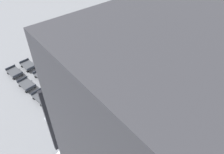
{
  "coord_description": "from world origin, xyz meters",
  "views": [
    {
      "loc": [
        23.69,
        -23.83,
        22.77
      ],
      "look_at": [
        5.66,
        -9.2,
        2.83
      ],
      "focal_mm": 35.0,
      "sensor_mm": 36.0,
      "label": 1
    }
  ],
  "objects_px": {
    "airplane": "(182,88)",
    "baggage_dolly_row_near_col_a": "(15,72)",
    "baggage_dolly_row_mid_a_col_b": "(43,75)",
    "baggage_dolly_row_mid_b_col_a": "(41,58)",
    "baggage_dolly_row_near_col_c": "(41,97)",
    "baggage_dolly_row_near_col_d": "(59,114)",
    "baggage_dolly_row_near_col_b": "(27,85)",
    "baggage_dolly_row_mid_b_col_c": "(72,80)",
    "baggage_dolly_row_mid_a_col_d": "(76,102)",
    "baggage_dolly_row_mid_b_col_d": "(90,91)",
    "baggage_dolly_row_mid_b_col_b": "(57,68)",
    "baggage_dolly_row_mid_a_col_a": "(28,65)",
    "baggage_dolly_row_mid_a_col_c": "(59,88)"
  },
  "relations": [
    {
      "from": "baggage_dolly_row_near_col_a",
      "to": "baggage_dolly_row_mid_a_col_c",
      "type": "xyz_separation_m",
      "value": [
        7.72,
        3.74,
        0.0
      ]
    },
    {
      "from": "baggage_dolly_row_near_col_b",
      "to": "baggage_dolly_row_mid_a_col_b",
      "type": "height_order",
      "value": "same"
    },
    {
      "from": "baggage_dolly_row_near_col_d",
      "to": "baggage_dolly_row_near_col_b",
      "type": "bearing_deg",
      "value": -172.84
    },
    {
      "from": "baggage_dolly_row_mid_a_col_d",
      "to": "baggage_dolly_row_mid_b_col_c",
      "type": "xyz_separation_m",
      "value": [
        -4.44,
        2.0,
        0.0
      ]
    },
    {
      "from": "baggage_dolly_row_mid_a_col_a",
      "to": "baggage_dolly_row_mid_a_col_b",
      "type": "bearing_deg",
      "value": 10.23
    },
    {
      "from": "baggage_dolly_row_near_col_d",
      "to": "baggage_dolly_row_mid_a_col_c",
      "type": "xyz_separation_m",
      "value": [
        -4.41,
        2.37,
        0.0
      ]
    },
    {
      "from": "baggage_dolly_row_near_col_c",
      "to": "baggage_dolly_row_mid_a_col_a",
      "type": "bearing_deg",
      "value": 169.58
    },
    {
      "from": "baggage_dolly_row_near_col_b",
      "to": "baggage_dolly_row_mid_b_col_c",
      "type": "xyz_separation_m",
      "value": [
        3.29,
        5.86,
        0.0
      ]
    },
    {
      "from": "baggage_dolly_row_near_col_b",
      "to": "baggage_dolly_row_near_col_c",
      "type": "distance_m",
      "value": 3.9
    },
    {
      "from": "baggage_dolly_row_near_col_b",
      "to": "baggage_dolly_row_mid_a_col_a",
      "type": "xyz_separation_m",
      "value": [
        -4.44,
        2.08,
        0.0
      ]
    },
    {
      "from": "baggage_dolly_row_mid_a_col_d",
      "to": "baggage_dolly_row_mid_b_col_b",
      "type": "xyz_separation_m",
      "value": [
        -8.48,
        1.66,
        0.0
      ]
    },
    {
      "from": "baggage_dolly_row_near_col_d",
      "to": "baggage_dolly_row_mid_a_col_b",
      "type": "height_order",
      "value": "same"
    },
    {
      "from": "airplane",
      "to": "baggage_dolly_row_near_col_d",
      "type": "height_order",
      "value": "airplane"
    },
    {
      "from": "baggage_dolly_row_mid_b_col_c",
      "to": "baggage_dolly_row_mid_b_col_b",
      "type": "bearing_deg",
      "value": -175.25
    },
    {
      "from": "baggage_dolly_row_mid_a_col_a",
      "to": "baggage_dolly_row_mid_b_col_d",
      "type": "bearing_deg",
      "value": 21.29
    },
    {
      "from": "baggage_dolly_row_mid_a_col_a",
      "to": "baggage_dolly_row_mid_a_col_d",
      "type": "xyz_separation_m",
      "value": [
        12.17,
        1.78,
        0.0
      ]
    },
    {
      "from": "baggage_dolly_row_mid_a_col_b",
      "to": "baggage_dolly_row_mid_b_col_c",
      "type": "xyz_separation_m",
      "value": [
        3.8,
        3.07,
        0.0
      ]
    },
    {
      "from": "baggage_dolly_row_mid_b_col_d",
      "to": "baggage_dolly_row_near_col_c",
      "type": "bearing_deg",
      "value": -118.85
    },
    {
      "from": "baggage_dolly_row_mid_b_col_b",
      "to": "baggage_dolly_row_near_col_d",
      "type": "bearing_deg",
      "value": -27.13
    },
    {
      "from": "airplane",
      "to": "baggage_dolly_row_mid_b_col_a",
      "type": "xyz_separation_m",
      "value": [
        -21.83,
        -9.74,
        -3.02
      ]
    },
    {
      "from": "airplane",
      "to": "baggage_dolly_row_near_col_c",
      "type": "relative_size",
      "value": 10.91
    },
    {
      "from": "baggage_dolly_row_mid_a_col_b",
      "to": "baggage_dolly_row_mid_b_col_a",
      "type": "bearing_deg",
      "value": 156.55
    },
    {
      "from": "baggage_dolly_row_near_col_c",
      "to": "baggage_dolly_row_near_col_d",
      "type": "height_order",
      "value": "same"
    },
    {
      "from": "baggage_dolly_row_mid_a_col_d",
      "to": "baggage_dolly_row_mid_b_col_a",
      "type": "height_order",
      "value": "same"
    },
    {
      "from": "baggage_dolly_row_near_col_b",
      "to": "baggage_dolly_row_mid_b_col_a",
      "type": "height_order",
      "value": "same"
    },
    {
      "from": "baggage_dolly_row_mid_b_col_c",
      "to": "baggage_dolly_row_near_col_c",
      "type": "bearing_deg",
      "value": -83.95
    },
    {
      "from": "baggage_dolly_row_mid_b_col_d",
      "to": "baggage_dolly_row_near_col_b",
      "type": "bearing_deg",
      "value": -137.41
    },
    {
      "from": "baggage_dolly_row_near_col_a",
      "to": "baggage_dolly_row_mid_b_col_d",
      "type": "height_order",
      "value": "same"
    },
    {
      "from": "baggage_dolly_row_near_col_b",
      "to": "baggage_dolly_row_mid_b_col_c",
      "type": "relative_size",
      "value": 1.0
    },
    {
      "from": "airplane",
      "to": "baggage_dolly_row_mid_a_col_a",
      "type": "distance_m",
      "value": 24.77
    },
    {
      "from": "baggage_dolly_row_mid_b_col_b",
      "to": "airplane",
      "type": "bearing_deg",
      "value": 27.14
    },
    {
      "from": "baggage_dolly_row_mid_b_col_c",
      "to": "baggage_dolly_row_mid_a_col_b",
      "type": "bearing_deg",
      "value": -141.07
    },
    {
      "from": "baggage_dolly_row_mid_a_col_a",
      "to": "baggage_dolly_row_near_col_b",
      "type": "bearing_deg",
      "value": -25.1
    },
    {
      "from": "baggage_dolly_row_near_col_c",
      "to": "baggage_dolly_row_mid_a_col_d",
      "type": "bearing_deg",
      "value": 40.44
    },
    {
      "from": "airplane",
      "to": "baggage_dolly_row_near_col_a",
      "type": "xyz_separation_m",
      "value": [
        -20.86,
        -14.86,
        -3.02
      ]
    },
    {
      "from": "baggage_dolly_row_near_col_d",
      "to": "baggage_dolly_row_mid_b_col_b",
      "type": "distance_m",
      "value": 9.89
    },
    {
      "from": "baggage_dolly_row_near_col_b",
      "to": "baggage_dolly_row_mid_a_col_b",
      "type": "bearing_deg",
      "value": 100.22
    },
    {
      "from": "baggage_dolly_row_mid_a_col_b",
      "to": "baggage_dolly_row_mid_b_col_a",
      "type": "height_order",
      "value": "same"
    },
    {
      "from": "baggage_dolly_row_mid_a_col_d",
      "to": "airplane",
      "type": "bearing_deg",
      "value": 49.66
    },
    {
      "from": "baggage_dolly_row_near_col_a",
      "to": "baggage_dolly_row_mid_b_col_b",
      "type": "xyz_separation_m",
      "value": [
        3.33,
        5.88,
        0.0
      ]
    },
    {
      "from": "baggage_dolly_row_mid_a_col_b",
      "to": "baggage_dolly_row_mid_b_col_c",
      "type": "distance_m",
      "value": 4.88
    },
    {
      "from": "baggage_dolly_row_near_col_b",
      "to": "baggage_dolly_row_mid_b_col_a",
      "type": "bearing_deg",
      "value": 136.68
    },
    {
      "from": "baggage_dolly_row_near_col_d",
      "to": "baggage_dolly_row_mid_a_col_a",
      "type": "bearing_deg",
      "value": 175.11
    },
    {
      "from": "baggage_dolly_row_mid_b_col_d",
      "to": "baggage_dolly_row_mid_b_col_b",
      "type": "bearing_deg",
      "value": -172.18
    },
    {
      "from": "baggage_dolly_row_mid_b_col_d",
      "to": "baggage_dolly_row_mid_b_col_a",
      "type": "bearing_deg",
      "value": -171.41
    },
    {
      "from": "baggage_dolly_row_near_col_b",
      "to": "baggage_dolly_row_near_col_c",
      "type": "relative_size",
      "value": 1.0
    },
    {
      "from": "airplane",
      "to": "baggage_dolly_row_near_col_b",
      "type": "relative_size",
      "value": 10.95
    },
    {
      "from": "baggage_dolly_row_mid_a_col_a",
      "to": "baggage_dolly_row_mid_a_col_c",
      "type": "relative_size",
      "value": 1.0
    },
    {
      "from": "baggage_dolly_row_mid_b_col_c",
      "to": "baggage_dolly_row_mid_a_col_d",
      "type": "bearing_deg",
      "value": -24.21
    },
    {
      "from": "airplane",
      "to": "baggage_dolly_row_mid_b_col_b",
      "type": "height_order",
      "value": "airplane"
    }
  ]
}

